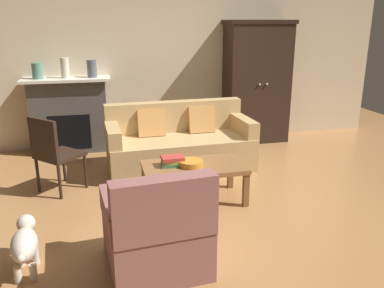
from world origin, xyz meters
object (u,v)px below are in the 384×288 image
object	(u,v)px
book_stack	(173,161)
side_chair_wooden	(53,150)
mantel_vase_slate	(92,69)
armchair_near_left	(157,233)
dog	(25,243)
fruit_bowl	(191,163)
armoire	(256,82)
fireplace	(69,115)
mantel_vase_jade	(37,71)
couch	(179,145)
mantel_vase_cream	(65,68)
coffee_table	(194,170)

from	to	relation	value
book_stack	side_chair_wooden	size ratio (longest dim) A/B	0.29
mantel_vase_slate	armchair_near_left	size ratio (longest dim) A/B	0.29
mantel_vase_slate	dog	bearing A→B (deg)	-100.47
fruit_bowl	book_stack	size ratio (longest dim) A/B	1.00
fruit_bowl	armchair_near_left	bearing A→B (deg)	-115.44
armoire	book_stack	size ratio (longest dim) A/B	7.35
fireplace	fruit_bowl	distance (m)	2.59
fireplace	armoire	world-z (taller)	armoire
book_stack	armoire	bearing A→B (deg)	49.22
armoire	armchair_near_left	world-z (taller)	armoire
fruit_bowl	mantel_vase_jade	xyz separation A→B (m)	(-1.75, 2.17, 0.78)
couch	mantel_vase_cream	world-z (taller)	mantel_vase_cream
mantel_vase_jade	mantel_vase_slate	world-z (taller)	mantel_vase_slate
coffee_table	mantel_vase_cream	world-z (taller)	mantel_vase_cream
armoire	fruit_bowl	distance (m)	2.69
mantel_vase_cream	dog	distance (m)	3.28
armoire	mantel_vase_slate	distance (m)	2.59
book_stack	fruit_bowl	bearing A→B (deg)	-18.41
side_chair_wooden	mantel_vase_slate	bearing A→B (deg)	73.00
fruit_bowl	mantel_vase_slate	distance (m)	2.52
mantel_vase_slate	armoire	bearing A→B (deg)	-1.34
coffee_table	fruit_bowl	world-z (taller)	fruit_bowl
book_stack	fireplace	bearing A→B (deg)	118.99
mantel_vase_slate	dog	xyz separation A→B (m)	(-0.57, -3.11, -1.00)
fireplace	mantel_vase_jade	bearing A→B (deg)	-177.30
book_stack	coffee_table	bearing A→B (deg)	-10.09
book_stack	mantel_vase_jade	size ratio (longest dim) A/B	1.16
couch	side_chair_wooden	distance (m)	1.65
book_stack	mantel_vase_cream	xyz separation A→B (m)	(-1.18, 2.11, 0.79)
coffee_table	mantel_vase_slate	bearing A→B (deg)	115.44
armoire	dog	xyz separation A→B (m)	(-3.14, -3.05, -0.73)
book_stack	dog	size ratio (longest dim) A/B	0.46
armoire	armchair_near_left	size ratio (longest dim) A/B	2.20
armoire	coffee_table	bearing A→B (deg)	-126.47
armoire	mantel_vase_cream	world-z (taller)	armoire
armoire	armchair_near_left	xyz separation A→B (m)	(-2.13, -3.26, -0.65)
mantel_vase_cream	armoire	bearing A→B (deg)	-1.17
fruit_bowl	mantel_vase_slate	xyz separation A→B (m)	(-0.99, 2.17, 0.79)
mantel_vase_cream	dog	world-z (taller)	mantel_vase_cream
fruit_bowl	book_stack	distance (m)	0.20
book_stack	armchair_near_left	bearing A→B (deg)	-106.44
dog	fruit_bowl	bearing A→B (deg)	30.93
fireplace	book_stack	size ratio (longest dim) A/B	4.79
coffee_table	side_chair_wooden	xyz separation A→B (m)	(-1.50, 0.59, 0.15)
mantel_vase_cream	side_chair_wooden	xyz separation A→B (m)	(-0.10, -1.56, -0.75)
armoire	coffee_table	size ratio (longest dim) A/B	1.76
book_stack	mantel_vase_cream	world-z (taller)	mantel_vase_cream
fruit_bowl	dog	distance (m)	1.83
couch	mantel_vase_cream	size ratio (longest dim) A/B	6.67
fireplace	side_chair_wooden	world-z (taller)	fireplace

